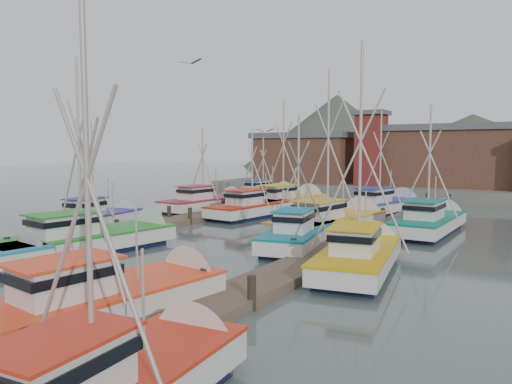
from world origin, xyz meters
The scene contains 22 objects.
ground centered at (0.00, 0.00, 0.00)m, with size 260.00×260.00×0.00m, color #485755.
dock_left centered at (-7.00, 4.04, 0.21)m, with size 2.30×46.00×1.50m.
dock_right centered at (7.00, 4.04, 0.21)m, with size 2.30×46.00×1.50m.
quay centered at (0.00, 37.00, 0.60)m, with size 44.00×16.00×1.20m, color slate.
shed_left centered at (-11.00, 35.00, 4.34)m, with size 12.72×8.48×6.20m.
shed_center centered at (6.00, 37.00, 4.69)m, with size 14.84×9.54×6.90m.
lookout_tower centered at (-2.00, 33.00, 5.55)m, with size 3.60×3.60×8.50m.
distant_hills centered at (-12.76, 122.59, 0.00)m, with size 175.00×140.00×42.00m.
boat_1 centered at (4.69, -12.17, 0.68)m, with size 4.12×9.67×8.81m.
boat_4 centered at (-4.16, -5.20, 0.69)m, with size 4.56×10.62×11.03m.
boat_5 centered at (4.58, 1.69, 0.68)m, with size 4.06×8.69×7.96m.
boat_6 centered at (-9.79, 0.05, 0.68)m, with size 3.60×8.33×7.85m.
boat_7 centered at (9.25, -1.64, 0.69)m, with size 4.26×9.26×10.83m.
boat_8 centered at (-3.95, 11.12, 0.68)m, with size 3.95×9.76×7.82m.
boat_9 centered at (4.23, 7.24, 0.69)m, with size 4.69×10.80×11.44m.
boat_10 centered at (-9.77, 12.24, 0.68)m, with size 3.63×9.60×8.08m.
boat_11 centered at (9.65, 10.50, 0.68)m, with size 3.76×9.65×9.09m.
boat_12 centered at (-4.33, 17.07, 0.69)m, with size 4.32×10.56×10.73m.
boat_13 centered at (4.18, 18.24, 0.68)m, with size 4.87×10.24×9.42m.
boat_14 centered at (-9.40, 21.96, 0.68)m, with size 3.72×9.26×7.35m.
gull_near centered at (0.89, -3.37, 9.72)m, with size 1.55×0.65×0.24m.
gull_far centered at (-0.49, 6.32, 6.68)m, with size 1.53×0.66×0.24m.
Camera 1 is at (16.76, -23.04, 5.52)m, focal length 35.00 mm.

